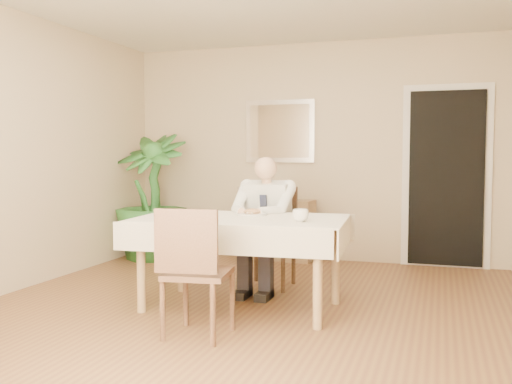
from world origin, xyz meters
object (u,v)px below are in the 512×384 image
(potted_palm, at_px, (151,196))
(coffee_mug, at_px, (301,215))
(sideboard, at_px, (276,229))
(chair_far, at_px, (272,230))
(chair_near, at_px, (193,265))
(dining_table, at_px, (241,228))
(seated_man, at_px, (263,217))

(potted_palm, bearing_deg, coffee_mug, -39.41)
(sideboard, bearing_deg, chair_far, -70.50)
(chair_near, bearing_deg, coffee_mug, 43.05)
(sideboard, distance_m, potted_palm, 1.56)
(dining_table, height_order, sideboard, dining_table)
(potted_palm, bearing_deg, dining_table, -44.82)
(chair_near, distance_m, potted_palm, 3.15)
(coffee_mug, relative_size, potted_palm, 0.08)
(seated_man, relative_size, sideboard, 1.37)
(chair_near, xyz_separation_m, potted_palm, (-1.74, 2.62, 0.25))
(chair_near, height_order, seated_man, seated_man)
(coffee_mug, distance_m, potted_palm, 2.99)
(dining_table, bearing_deg, seated_man, 85.86)
(seated_man, distance_m, potted_palm, 2.13)
(chair_far, bearing_deg, dining_table, -87.38)
(chair_far, bearing_deg, potted_palm, 156.26)
(seated_man, bearing_deg, coffee_mug, -53.70)
(dining_table, xyz_separation_m, seated_man, (-0.00, 0.59, 0.02))
(dining_table, distance_m, potted_palm, 2.51)
(chair_far, distance_m, potted_palm, 2.00)
(dining_table, distance_m, chair_far, 0.90)
(seated_man, bearing_deg, potted_palm, 146.55)
(seated_man, xyz_separation_m, coffee_mug, (0.53, -0.72, 0.11))
(chair_near, bearing_deg, sideboard, 87.05)
(chair_far, relative_size, potted_palm, 0.63)
(seated_man, distance_m, coffee_mug, 0.91)
(chair_far, height_order, potted_palm, potted_palm)
(coffee_mug, height_order, sideboard, coffee_mug)
(dining_table, bearing_deg, potted_palm, 131.04)
(seated_man, bearing_deg, chair_near, -91.76)
(chair_near, xyz_separation_m, coffee_mug, (0.58, 0.72, 0.29))
(chair_far, distance_m, coffee_mug, 1.18)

